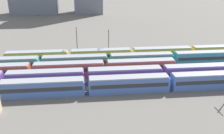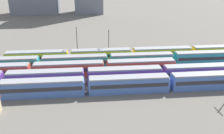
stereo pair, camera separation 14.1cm
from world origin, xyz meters
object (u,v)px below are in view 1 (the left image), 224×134
at_px(train_track_3, 109,61).
at_px(catenary_pole_1, 77,41).
at_px(train_track_0, 170,82).
at_px(train_track_2, 69,69).
at_px(train_track_4, 192,52).
at_px(train_track_1, 162,73).
at_px(catenary_pole_3, 109,42).

height_order(train_track_3, catenary_pole_1, catenary_pole_1).
xyz_separation_m(train_track_0, train_track_2, (-23.40, 10.40, -0.00)).
xyz_separation_m(train_track_4, catenary_pole_1, (-35.51, 3.19, 3.60)).
bearing_deg(train_track_3, train_track_4, 11.09).
distance_m(train_track_3, catenary_pole_1, 12.81).
relative_size(train_track_0, train_track_3, 1.51).
xyz_separation_m(train_track_2, train_track_3, (10.77, 5.20, 0.00)).
bearing_deg(train_track_1, train_track_3, 140.19).
xyz_separation_m(train_track_0, train_track_1, (-0.16, 5.20, 0.00)).
relative_size(train_track_4, catenary_pole_3, 12.61).
height_order(train_track_1, catenary_pole_1, catenary_pole_1).
bearing_deg(train_track_4, train_track_1, -131.99).
relative_size(train_track_1, train_track_2, 2.02).
distance_m(train_track_4, catenary_pole_3, 26.14).
height_order(train_track_2, train_track_3, same).
distance_m(train_track_3, train_track_4, 27.02).
relative_size(train_track_1, train_track_4, 1.00).
height_order(train_track_3, train_track_4, same).
height_order(train_track_3, catenary_pole_3, catenary_pole_3).
bearing_deg(train_track_0, train_track_1, 91.72).
distance_m(train_track_2, catenary_pole_3, 18.00).
xyz_separation_m(train_track_3, catenary_pole_3, (0.75, 8.28, 3.09)).
relative_size(train_track_0, train_track_1, 1.00).
relative_size(train_track_2, train_track_4, 0.50).
bearing_deg(train_track_3, catenary_pole_1, 137.00).
xyz_separation_m(train_track_0, train_track_4, (13.89, 20.80, 0.00)).
bearing_deg(train_track_4, train_track_2, -164.42).
bearing_deg(train_track_3, catenary_pole_3, 84.83).
xyz_separation_m(catenary_pole_1, catenary_pole_3, (9.74, -0.11, -0.52)).
distance_m(train_track_1, catenary_pole_1, 28.76).
bearing_deg(catenary_pole_3, train_track_4, -6.81).
bearing_deg(train_track_4, catenary_pole_3, 173.19).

